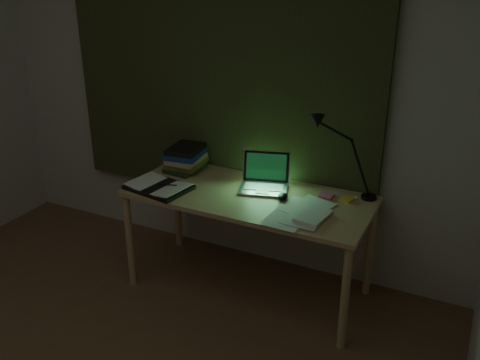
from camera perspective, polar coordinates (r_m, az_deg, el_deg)
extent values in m
cube|color=beige|center=(3.57, -2.06, 10.51)|extent=(3.50, 0.00, 2.50)
cube|color=#32381C|center=(3.49, -2.43, 13.57)|extent=(2.20, 0.06, 2.00)
ellipsoid|color=black|center=(3.18, 4.56, -1.76)|extent=(0.07, 0.10, 0.03)
cube|color=yellow|center=(3.22, 11.29, -2.04)|extent=(0.08, 0.08, 0.01)
cube|color=#EA5B8F|center=(3.25, 9.20, -1.67)|extent=(0.08, 0.08, 0.02)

